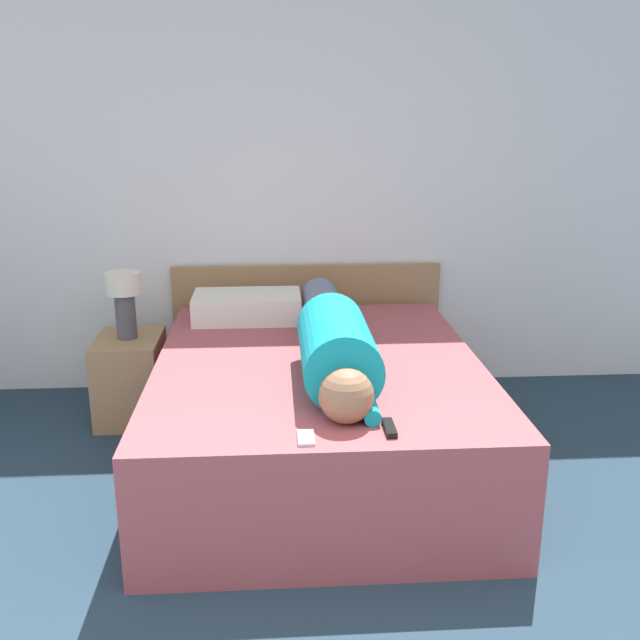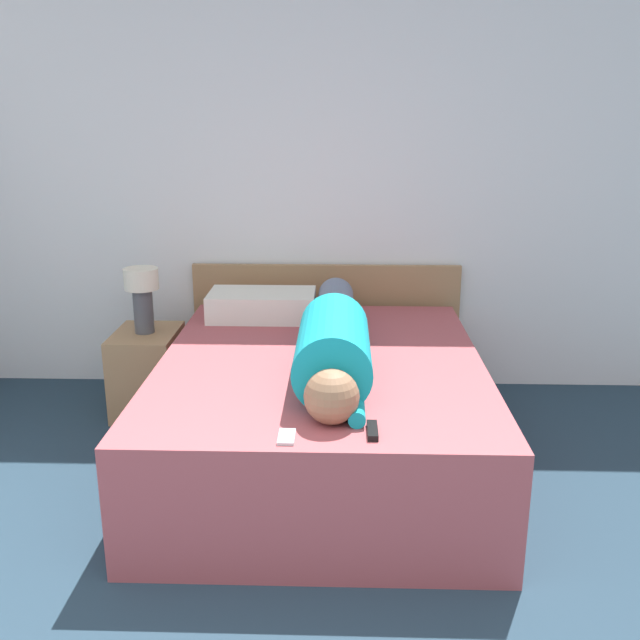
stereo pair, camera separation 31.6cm
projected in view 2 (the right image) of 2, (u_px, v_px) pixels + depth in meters
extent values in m
cube|color=white|center=(314.00, 188.00, 4.51)|extent=(5.76, 0.06, 2.60)
cube|color=#A84C51|center=(321.00, 412.00, 3.66)|extent=(1.61, 2.04, 0.58)
cube|color=#A37A51|center=(326.00, 326.00, 4.69)|extent=(1.73, 0.04, 0.82)
cube|color=#A37A51|center=(148.00, 372.00, 4.32)|extent=(0.37, 0.49, 0.50)
cylinder|color=#4C4C51|center=(143.00, 311.00, 4.22)|extent=(0.12, 0.12, 0.27)
cylinder|color=beige|center=(141.00, 279.00, 4.16)|extent=(0.20, 0.20, 0.12)
sphere|color=#936B4C|center=(332.00, 397.00, 2.82)|extent=(0.22, 0.22, 0.22)
cylinder|color=#149EAD|center=(333.00, 349.00, 3.21)|extent=(0.34, 0.72, 0.34)
cylinder|color=slate|center=(335.00, 314.00, 3.99)|extent=(0.21, 0.86, 0.21)
cylinder|color=#149EAD|center=(356.00, 410.00, 2.89)|extent=(0.07, 0.22, 0.07)
cube|color=silver|center=(262.00, 305.00, 4.27)|extent=(0.63, 0.36, 0.16)
cube|color=black|center=(373.00, 431.00, 2.75)|extent=(0.04, 0.15, 0.02)
cube|color=#B2B7BC|center=(287.00, 437.00, 2.71)|extent=(0.06, 0.13, 0.01)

